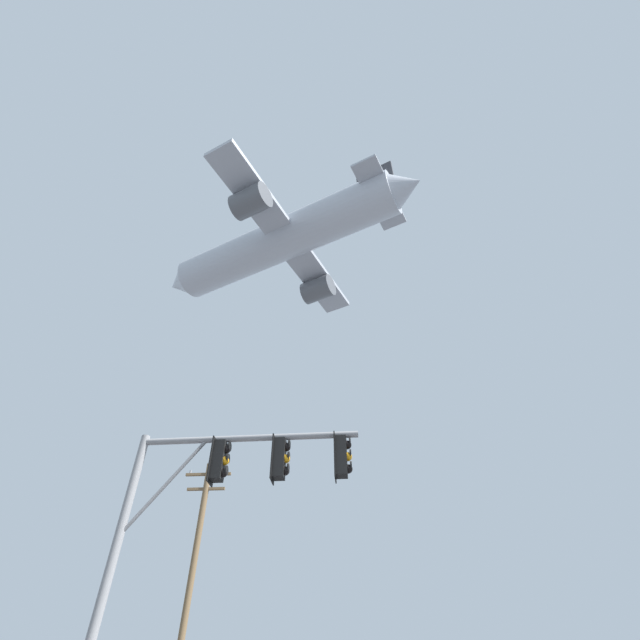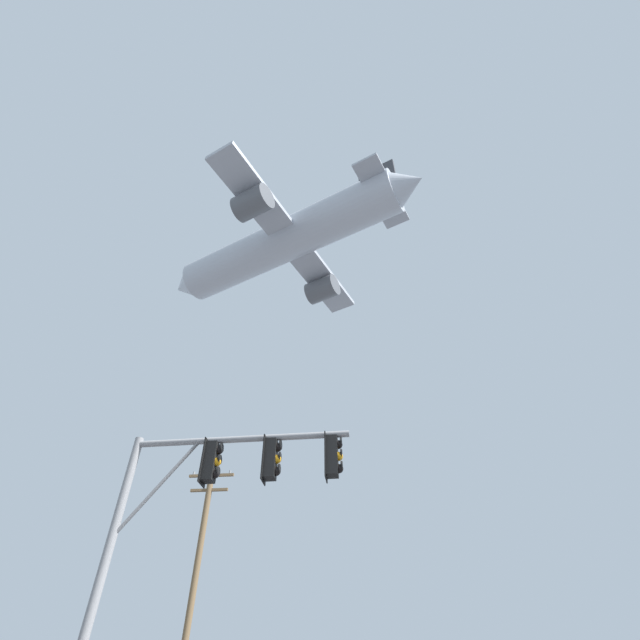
# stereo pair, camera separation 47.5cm
# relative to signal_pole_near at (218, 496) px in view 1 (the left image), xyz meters

# --- Properties ---
(signal_pole_near) EXTENTS (5.21, 0.52, 6.34)m
(signal_pole_near) POSITION_rel_signal_pole_near_xyz_m (0.00, 0.00, 0.00)
(signal_pole_near) COLOR gray
(signal_pole_near) RESTS_ON ground
(utility_pole) EXTENTS (2.20, 0.28, 10.19)m
(utility_pole) POSITION_rel_signal_pole_near_xyz_m (-3.86, 11.10, 0.53)
(utility_pole) COLOR brown
(utility_pole) RESTS_ON ground
(airplane) EXTENTS (26.84, 20.73, 7.64)m
(airplane) POSITION_rel_signal_pole_near_xyz_m (-2.50, 17.80, 30.21)
(airplane) COLOR #B7BCC6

